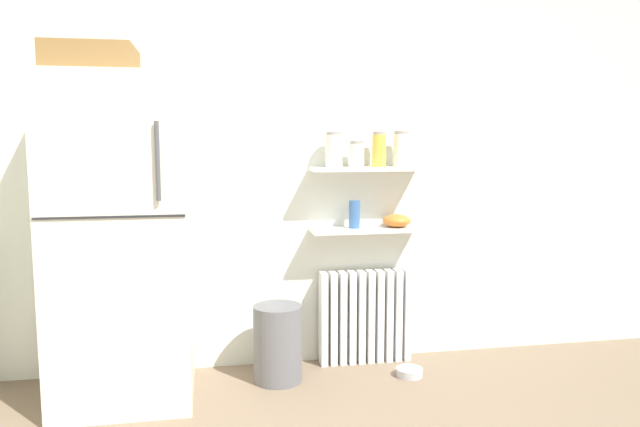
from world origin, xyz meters
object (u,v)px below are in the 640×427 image
Objects in this scene: refrigerator at (121,235)px; shelf_bowl at (397,221)px; storage_jar_0 at (334,150)px; storage_jar_2 at (379,149)px; radiator at (365,316)px; vase at (354,214)px; storage_jar_3 at (401,149)px; pet_food_bowl at (409,372)px; storage_jar_1 at (357,154)px; trash_bin at (278,343)px.

shelf_bowl is at bearing 8.32° from refrigerator.
storage_jar_2 is at bearing -0.00° from storage_jar_0.
radiator is 0.70m from vase.
vase is at bearing 180.00° from storage_jar_3.
shelf_bowl is 1.12× the size of pet_food_bowl.
pet_food_bowl is at bearing -0.76° from refrigerator.
refrigerator is 1.66m from radiator.
storage_jar_3 reaches higher than storage_jar_0.
storage_jar_1 reaches higher than shelf_bowl.
refrigerator is at bearing -168.98° from storage_jar_0.
pet_food_bowl is at bearing -63.36° from storage_jar_2.
refrigerator reaches higher than pet_food_bowl.
storage_jar_1 is (-0.07, -0.03, 1.08)m from radiator.
radiator is at bearing 124.91° from pet_food_bowl.
trash_bin is 0.86m from pet_food_bowl.
storage_jar_2 is (0.15, 0.00, 0.03)m from storage_jar_1.
refrigerator is 1.67m from storage_jar_2.
storage_jar_2 reaches higher than storage_jar_0.
pet_food_bowl is at bearing -5.67° from trash_bin.
storage_jar_3 reaches higher than vase.
trash_bin is (-0.61, -0.22, -0.07)m from radiator.
storage_jar_2 reaches higher than vase.
vase is 0.38× the size of trash_bin.
storage_jar_1 reaches higher than radiator.
vase is (1.42, 0.25, 0.05)m from refrigerator.
shelf_bowl is (0.28, 0.00, -0.44)m from storage_jar_1.
vase reaches higher than trash_bin.
storage_jar_2 reaches higher than shelf_bowl.
storage_jar_2 is at bearing 180.00° from shelf_bowl.
refrigerator is at bearing -171.02° from storage_jar_2.
radiator is 2.70× the size of storage_jar_3.
trash_bin is at bearing 174.33° from pet_food_bowl.
vase is at bearing 9.98° from refrigerator.
storage_jar_2 is at bearing 116.64° from pet_food_bowl.
storage_jar_3 is 1.46m from trash_bin.
storage_jar_3 is at bearing 0.00° from vase.
shelf_bowl is 1.10m from trash_bin.
storage_jar_1 is 0.73× the size of storage_jar_2.
storage_jar_0 is 0.45m from storage_jar_3.
refrigerator is at bearing -169.48° from radiator.
shelf_bowl is (0.29, 0.00, -0.05)m from vase.
radiator is 1.14m from storage_jar_3.
trash_bin is (-0.39, -0.19, -1.18)m from storage_jar_0.
storage_jar_3 is 0.52m from vase.
storage_jar_1 is at bearing 136.34° from pet_food_bowl.
storage_jar_2 is 0.15m from storage_jar_3.
storage_jar_3 is (0.22, -0.03, 1.11)m from radiator.
radiator is at bearing 7.65° from storage_jar_0.
pet_food_bowl is (0.30, -0.27, -0.98)m from vase.
refrigerator is at bearing -170.11° from storage_jar_1.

